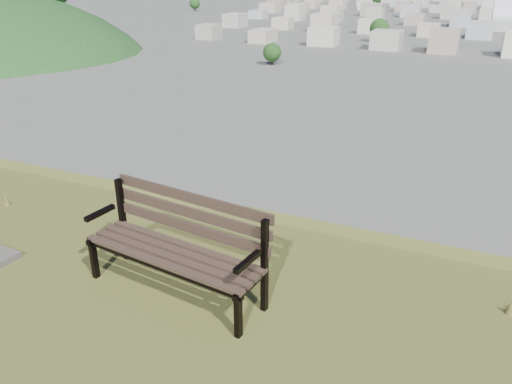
% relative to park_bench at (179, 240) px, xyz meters
% --- Properties ---
extents(park_bench, '(1.94, 0.84, 0.98)m').
position_rel_park_bench_xyz_m(park_bench, '(0.00, 0.00, 0.00)').
color(park_bench, '#3B2B22').
rests_on(park_bench, hilltop_mesa).
extents(city_blocks, '(395.00, 361.00, 7.00)m').
position_rel_park_bench_xyz_m(city_blocks, '(0.65, 392.14, -22.06)').
color(city_blocks, beige).
rests_on(city_blocks, ground).
extents(city_trees, '(406.52, 387.20, 9.98)m').
position_rel_park_bench_xyz_m(city_trees, '(-25.74, 316.70, -20.72)').
color(city_trees, black).
rests_on(city_trees, ground).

